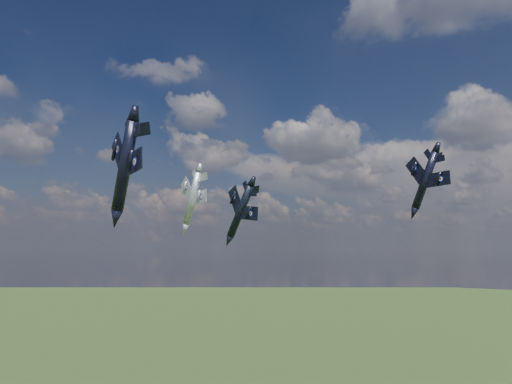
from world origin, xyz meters
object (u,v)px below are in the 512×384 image
Objects in this scene: jet_right_navy at (125,166)px; jet_left_silver at (192,198)px; jet_lead_navy at (240,211)px; jet_high_navy at (425,180)px.

jet_left_silver reaches higher than jet_right_navy.
jet_left_silver is at bearing 143.16° from jet_right_navy.
jet_lead_navy is 31.43m from jet_high_navy.
jet_left_silver is at bearing -143.24° from jet_high_navy.
jet_high_navy reaches higher than jet_right_navy.
jet_right_navy is at bearing -40.34° from jet_left_silver.
jet_high_navy is (27.84, 13.82, 4.64)m from jet_lead_navy.
jet_lead_navy is 12.39m from jet_left_silver.
jet_right_navy is (14.75, -36.56, 1.52)m from jet_lead_navy.
jet_right_navy reaches higher than jet_lead_navy.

